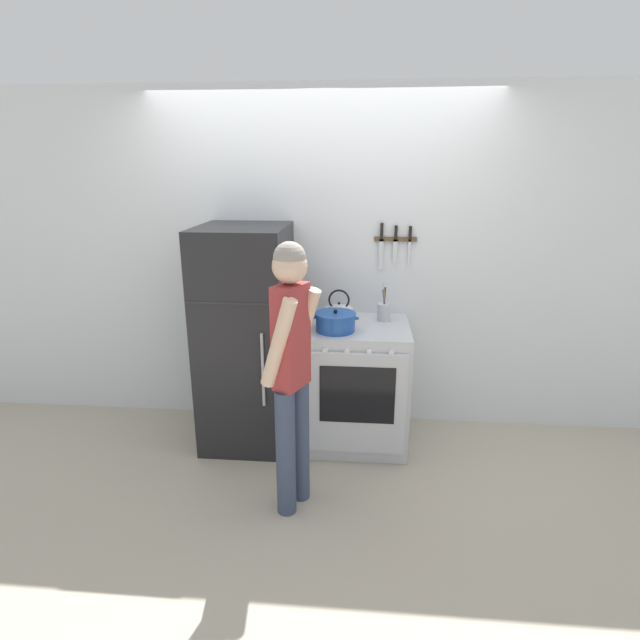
% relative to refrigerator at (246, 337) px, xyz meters
% --- Properties ---
extents(ground_plane, '(14.00, 14.00, 0.00)m').
position_rel_refrigerator_xyz_m(ground_plane, '(0.51, 0.36, -0.80)').
color(ground_plane, '#B2A893').
extents(wall_back, '(10.00, 0.06, 2.55)m').
position_rel_refrigerator_xyz_m(wall_back, '(0.51, 0.39, 0.48)').
color(wall_back, silver).
rests_on(wall_back, ground_plane).
extents(refrigerator, '(0.62, 0.74, 1.60)m').
position_rel_refrigerator_xyz_m(refrigerator, '(0.00, 0.00, 0.00)').
color(refrigerator, black).
rests_on(refrigerator, ground_plane).
extents(stove_range, '(0.72, 0.70, 0.90)m').
position_rel_refrigerator_xyz_m(stove_range, '(0.81, -0.00, -0.34)').
color(stove_range, silver).
rests_on(stove_range, ground_plane).
extents(dutch_oven_pot, '(0.32, 0.28, 0.15)m').
position_rel_refrigerator_xyz_m(dutch_oven_pot, '(0.65, -0.11, 0.17)').
color(dutch_oven_pot, '#1E4C9E').
rests_on(dutch_oven_pot, stove_range).
extents(tea_kettle, '(0.26, 0.21, 0.23)m').
position_rel_refrigerator_xyz_m(tea_kettle, '(0.67, 0.16, 0.17)').
color(tea_kettle, silver).
rests_on(tea_kettle, stove_range).
extents(utensil_jar, '(0.10, 0.10, 0.28)m').
position_rel_refrigerator_xyz_m(utensil_jar, '(0.99, 0.16, 0.17)').
color(utensil_jar, '#B7BABF').
rests_on(utensil_jar, stove_range).
extents(person, '(0.35, 0.39, 1.61)m').
position_rel_refrigerator_xyz_m(person, '(0.44, -0.79, 0.12)').
color(person, '#38425B').
rests_on(person, ground_plane).
extents(wall_knife_strip, '(0.31, 0.03, 0.34)m').
position_rel_refrigerator_xyz_m(wall_knife_strip, '(1.06, 0.34, 0.67)').
color(wall_knife_strip, brown).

